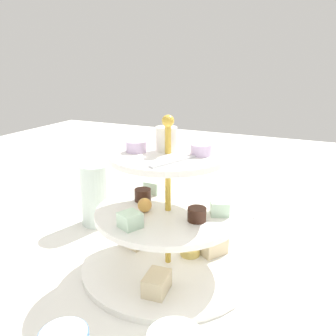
# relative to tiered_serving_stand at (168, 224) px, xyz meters

# --- Properties ---
(ground_plane) EXTENTS (2.40, 2.40, 0.00)m
(ground_plane) POSITION_rel_tiered_serving_stand_xyz_m (-0.00, -0.00, -0.08)
(ground_plane) COLOR silver
(tiered_serving_stand) EXTENTS (0.30, 0.30, 0.27)m
(tiered_serving_stand) POSITION_rel_tiered_serving_stand_xyz_m (0.00, 0.00, 0.00)
(tiered_serving_stand) COLOR white
(tiered_serving_stand) RESTS_ON ground_plane
(water_glass_tall_right) EXTENTS (0.07, 0.07, 0.14)m
(water_glass_tall_right) POSITION_rel_tiered_serving_stand_xyz_m (0.09, 0.22, -0.01)
(water_glass_tall_right) COLOR silver
(water_glass_tall_right) RESTS_ON ground_plane
(butter_knife_left) EXTENTS (0.07, 0.16, 0.00)m
(butter_knife_left) POSITION_rel_tiered_serving_stand_xyz_m (0.28, -0.07, -0.08)
(butter_knife_left) COLOR silver
(butter_knife_left) RESTS_ON ground_plane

